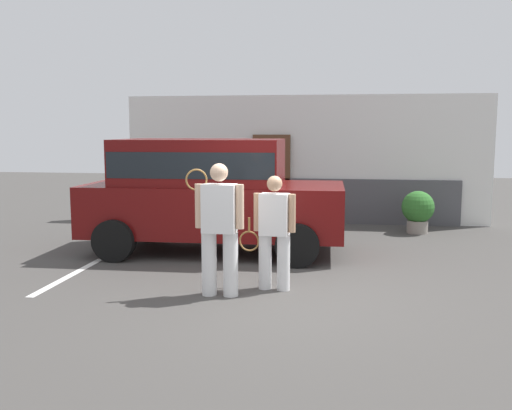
% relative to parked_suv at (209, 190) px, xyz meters
% --- Properties ---
extents(ground_plane, '(40.00, 40.00, 0.00)m').
position_rel_parked_suv_xyz_m(ground_plane, '(1.46, -2.45, -1.15)').
color(ground_plane, '#423F3D').
extents(parking_stripe_0, '(0.12, 4.40, 0.01)m').
position_rel_parked_suv_xyz_m(parking_stripe_0, '(-1.72, -0.95, -1.14)').
color(parking_stripe_0, silver).
rests_on(parking_stripe_0, ground_plane).
extents(house_frontage, '(8.65, 0.40, 3.03)m').
position_rel_parked_suv_xyz_m(house_frontage, '(1.45, 3.74, 0.28)').
color(house_frontage, white).
rests_on(house_frontage, ground_plane).
extents(parked_suv, '(4.64, 2.25, 2.05)m').
position_rel_parked_suv_xyz_m(parked_suv, '(0.00, 0.00, 0.00)').
color(parked_suv, '#590C0C').
rests_on(parked_suv, ground_plane).
extents(tennis_player_man, '(0.80, 0.28, 1.78)m').
position_rel_parked_suv_xyz_m(tennis_player_man, '(0.77, -2.66, -0.21)').
color(tennis_player_man, white).
rests_on(tennis_player_man, ground_plane).
extents(tennis_player_woman, '(0.85, 0.29, 1.59)m').
position_rel_parked_suv_xyz_m(tennis_player_woman, '(1.46, -2.26, -0.32)').
color(tennis_player_woman, white).
rests_on(tennis_player_woman, ground_plane).
extents(potted_plant_by_porch, '(0.69, 0.69, 0.91)m').
position_rel_parked_suv_xyz_m(potted_plant_by_porch, '(4.00, 2.54, -0.64)').
color(potted_plant_by_porch, gray).
rests_on(potted_plant_by_porch, ground_plane).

